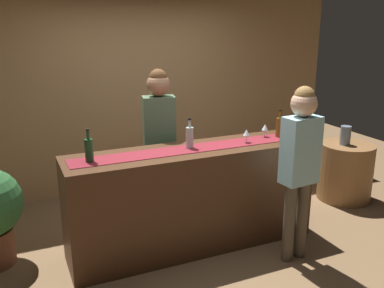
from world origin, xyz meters
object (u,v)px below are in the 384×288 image
(vase_on_side_table, at_px, (345,135))
(wine_bottle_clear, at_px, (190,137))
(wine_bottle_amber, at_px, (279,127))
(customer_sipping, at_px, (300,156))
(round_side_table, at_px, (345,171))
(bartender, at_px, (159,131))
(wine_bottle_green, at_px, (89,150))
(wine_glass_near_customer, at_px, (247,133))
(wine_glass_mid_counter, at_px, (265,128))

(vase_on_side_table, bearing_deg, wine_bottle_clear, -172.90)
(wine_bottle_amber, bearing_deg, customer_sipping, -108.82)
(wine_bottle_amber, xyz_separation_m, customer_sipping, (-0.22, -0.65, -0.11))
(round_side_table, bearing_deg, vase_on_side_table, 173.08)
(bartender, bearing_deg, wine_bottle_green, 45.79)
(vase_on_side_table, bearing_deg, wine_glass_near_customer, -168.28)
(round_side_table, bearing_deg, wine_bottle_clear, -173.24)
(bartender, height_order, round_side_table, bartender)
(wine_glass_near_customer, bearing_deg, vase_on_side_table, 11.72)
(wine_bottle_clear, height_order, customer_sipping, customer_sipping)
(wine_bottle_amber, bearing_deg, vase_on_side_table, 13.31)
(wine_bottle_green, height_order, round_side_table, wine_bottle_green)
(wine_bottle_green, height_order, vase_on_side_table, wine_bottle_green)
(bartender, relative_size, round_side_table, 2.39)
(wine_bottle_amber, height_order, wine_glass_near_customer, wine_bottle_amber)
(wine_glass_near_customer, xyz_separation_m, bartender, (-0.72, 0.61, -0.05))
(wine_bottle_green, distance_m, round_side_table, 3.41)
(round_side_table, relative_size, vase_on_side_table, 3.08)
(bartender, height_order, vase_on_side_table, bartender)
(wine_glass_near_customer, xyz_separation_m, wine_glass_mid_counter, (0.30, 0.11, 0.00))
(wine_glass_mid_counter, height_order, round_side_table, wine_glass_mid_counter)
(wine_bottle_amber, height_order, customer_sipping, customer_sipping)
(round_side_table, bearing_deg, wine_bottle_amber, -167.56)
(wine_bottle_clear, relative_size, wine_bottle_amber, 1.00)
(vase_on_side_table, bearing_deg, wine_glass_mid_counter, -170.32)
(wine_glass_near_customer, xyz_separation_m, round_side_table, (1.72, 0.34, -0.78))
(customer_sipping, bearing_deg, wine_bottle_green, 155.45)
(wine_bottle_clear, height_order, wine_glass_mid_counter, wine_bottle_clear)
(wine_bottle_amber, distance_m, customer_sipping, 0.70)
(wine_bottle_amber, bearing_deg, wine_glass_mid_counter, 158.50)
(wine_bottle_green, relative_size, wine_glass_mid_counter, 2.10)
(wine_bottle_amber, height_order, wine_bottle_green, same)
(wine_glass_mid_counter, xyz_separation_m, customer_sipping, (-0.08, -0.71, -0.10))
(customer_sipping, height_order, round_side_table, customer_sipping)
(wine_glass_near_customer, height_order, bartender, bartender)
(wine_bottle_clear, height_order, bartender, bartender)
(wine_bottle_clear, xyz_separation_m, vase_on_side_table, (2.27, 0.28, -0.30))
(wine_bottle_clear, height_order, wine_glass_near_customer, wine_bottle_clear)
(wine_bottle_green, height_order, customer_sipping, customer_sipping)
(wine_glass_mid_counter, distance_m, round_side_table, 1.64)
(wine_bottle_green, bearing_deg, bartender, 34.06)
(wine_bottle_clear, xyz_separation_m, round_side_table, (2.33, 0.28, -0.79))
(wine_bottle_green, xyz_separation_m, customer_sipping, (1.80, -0.63, -0.11))
(wine_glass_near_customer, height_order, wine_glass_mid_counter, same)
(wine_glass_mid_counter, bearing_deg, round_side_table, 9.03)
(wine_glass_near_customer, height_order, customer_sipping, customer_sipping)
(wine_glass_mid_counter, xyz_separation_m, round_side_table, (1.43, 0.23, -0.78))
(wine_bottle_amber, relative_size, round_side_table, 0.41)
(wine_bottle_green, bearing_deg, wine_bottle_clear, 1.92)
(wine_glass_near_customer, bearing_deg, bartender, 139.70)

